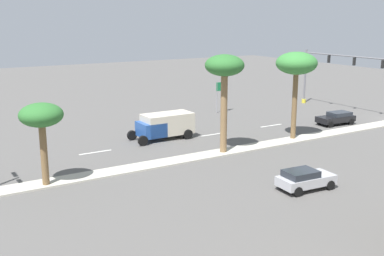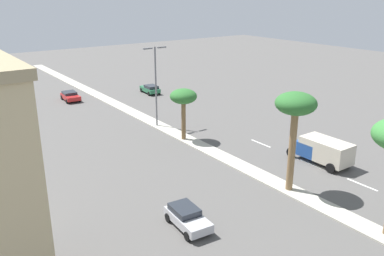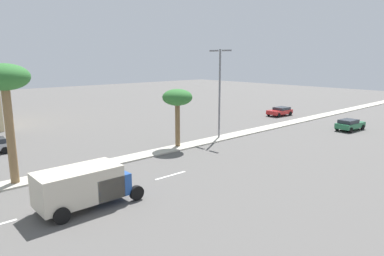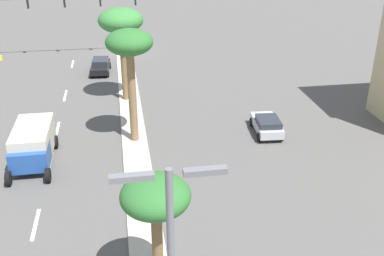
{
  "view_description": "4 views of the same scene",
  "coord_description": "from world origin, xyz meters",
  "px_view_note": "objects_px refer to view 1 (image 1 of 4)",
  "views": [
    {
      "loc": [
        -30.96,
        45.61,
        11.02
      ],
      "look_at": [
        -0.9,
        27.27,
        2.75
      ],
      "focal_mm": 44.33,
      "sensor_mm": 36.0,
      "label": 1
    },
    {
      "loc": [
        -23.65,
        4.07,
        15.33
      ],
      "look_at": [
        -1.72,
        34.82,
        2.59
      ],
      "focal_mm": 38.23,
      "sensor_mm": 36.0,
      "label": 2
    },
    {
      "loc": [
        24.52,
        17.89,
        8.41
      ],
      "look_at": [
        3.24,
        37.0,
        2.61
      ],
      "focal_mm": 31.98,
      "sensor_mm": 36.0,
      "label": 3
    },
    {
      "loc": [
        0.76,
        53.65,
        15.03
      ],
      "look_at": [
        -3.39,
        28.68,
        3.09
      ],
      "focal_mm": 43.03,
      "sensor_mm": 36.0,
      "label": 4
    }
  ],
  "objects_px": {
    "traffic_signal_gantry": "(339,70)",
    "sedan_black_mid": "(336,118)",
    "sedan_silver_outboard": "(305,179)",
    "palm_tree_front": "(225,70)",
    "box_truck": "(163,125)",
    "directional_road_sign": "(222,90)",
    "palm_tree_near": "(41,118)",
    "palm_tree_inboard": "(296,65)"
  },
  "relations": [
    {
      "from": "palm_tree_front",
      "to": "sedan_black_mid",
      "type": "xyz_separation_m",
      "value": [
        2.63,
        -16.32,
        -6.16
      ]
    },
    {
      "from": "sedan_black_mid",
      "to": "palm_tree_inboard",
      "type": "bearing_deg",
      "value": 105.33
    },
    {
      "from": "palm_tree_inboard",
      "to": "directional_road_sign",
      "type": "bearing_deg",
      "value": -6.9
    },
    {
      "from": "palm_tree_near",
      "to": "sedan_black_mid",
      "type": "bearing_deg",
      "value": -84.64
    },
    {
      "from": "palm_tree_inboard",
      "to": "palm_tree_front",
      "type": "height_order",
      "value": "palm_tree_front"
    },
    {
      "from": "directional_road_sign",
      "to": "palm_tree_near",
      "type": "bearing_deg",
      "value": 120.81
    },
    {
      "from": "palm_tree_front",
      "to": "sedan_silver_outboard",
      "type": "xyz_separation_m",
      "value": [
        -9.75,
        0.37,
        -6.14
      ]
    },
    {
      "from": "palm_tree_inboard",
      "to": "sedan_silver_outboard",
      "type": "bearing_deg",
      "value": 140.09
    },
    {
      "from": "directional_road_sign",
      "to": "palm_tree_front",
      "type": "relative_size",
      "value": 0.45
    },
    {
      "from": "directional_road_sign",
      "to": "sedan_black_mid",
      "type": "distance_m",
      "value": 13.5
    },
    {
      "from": "palm_tree_near",
      "to": "sedan_black_mid",
      "type": "height_order",
      "value": "palm_tree_near"
    },
    {
      "from": "traffic_signal_gantry",
      "to": "directional_road_sign",
      "type": "distance_m",
      "value": 14.34
    },
    {
      "from": "palm_tree_front",
      "to": "palm_tree_inboard",
      "type": "bearing_deg",
      "value": -87.38
    },
    {
      "from": "palm_tree_front",
      "to": "palm_tree_near",
      "type": "distance_m",
      "value": 14.8
    },
    {
      "from": "directional_road_sign",
      "to": "sedan_silver_outboard",
      "type": "bearing_deg",
      "value": 157.11
    },
    {
      "from": "palm_tree_near",
      "to": "sedan_black_mid",
      "type": "relative_size",
      "value": 1.32
    },
    {
      "from": "palm_tree_near",
      "to": "sedan_silver_outboard",
      "type": "height_order",
      "value": "palm_tree_near"
    },
    {
      "from": "sedan_silver_outboard",
      "to": "sedan_black_mid",
      "type": "xyz_separation_m",
      "value": [
        12.38,
        -16.69,
        -0.02
      ]
    },
    {
      "from": "palm_tree_front",
      "to": "sedan_black_mid",
      "type": "bearing_deg",
      "value": -80.86
    },
    {
      "from": "sedan_silver_outboard",
      "to": "sedan_black_mid",
      "type": "height_order",
      "value": "sedan_silver_outboard"
    },
    {
      "from": "sedan_black_mid",
      "to": "traffic_signal_gantry",
      "type": "bearing_deg",
      "value": -48.16
    },
    {
      "from": "palm_tree_inboard",
      "to": "sedan_silver_outboard",
      "type": "relative_size",
      "value": 2.01
    },
    {
      "from": "sedan_black_mid",
      "to": "directional_road_sign",
      "type": "bearing_deg",
      "value": 29.29
    },
    {
      "from": "palm_tree_front",
      "to": "sedan_black_mid",
      "type": "distance_m",
      "value": 17.64
    },
    {
      "from": "palm_tree_front",
      "to": "sedan_silver_outboard",
      "type": "bearing_deg",
      "value": 177.83
    },
    {
      "from": "traffic_signal_gantry",
      "to": "sedan_black_mid",
      "type": "height_order",
      "value": "traffic_signal_gantry"
    },
    {
      "from": "palm_tree_inboard",
      "to": "sedan_silver_outboard",
      "type": "xyz_separation_m",
      "value": [
        -10.13,
        8.47,
        -6.1
      ]
    },
    {
      "from": "directional_road_sign",
      "to": "palm_tree_inboard",
      "type": "xyz_separation_m",
      "value": [
        -13.91,
        1.68,
        4.21
      ]
    },
    {
      "from": "directional_road_sign",
      "to": "palm_tree_near",
      "type": "height_order",
      "value": "palm_tree_near"
    },
    {
      "from": "palm_tree_inboard",
      "to": "sedan_silver_outboard",
      "type": "distance_m",
      "value": 14.54
    },
    {
      "from": "traffic_signal_gantry",
      "to": "box_truck",
      "type": "distance_m",
      "value": 24.94
    },
    {
      "from": "directional_road_sign",
      "to": "sedan_black_mid",
      "type": "height_order",
      "value": "directional_road_sign"
    },
    {
      "from": "sedan_black_mid",
      "to": "sedan_silver_outboard",
      "type": "bearing_deg",
      "value": 126.56
    },
    {
      "from": "palm_tree_near",
      "to": "sedan_black_mid",
      "type": "distance_m",
      "value": 31.35
    },
    {
      "from": "palm_tree_inboard",
      "to": "sedan_silver_outboard",
      "type": "height_order",
      "value": "palm_tree_inboard"
    },
    {
      "from": "directional_road_sign",
      "to": "sedan_silver_outboard",
      "type": "xyz_separation_m",
      "value": [
        -24.04,
        10.15,
        -1.88
      ]
    },
    {
      "from": "palm_tree_inboard",
      "to": "sedan_black_mid",
      "type": "relative_size",
      "value": 1.88
    },
    {
      "from": "palm_tree_front",
      "to": "box_truck",
      "type": "height_order",
      "value": "palm_tree_front"
    },
    {
      "from": "traffic_signal_gantry",
      "to": "palm_tree_inboard",
      "type": "distance_m",
      "value": 16.62
    },
    {
      "from": "palm_tree_front",
      "to": "sedan_silver_outboard",
      "type": "height_order",
      "value": "palm_tree_front"
    },
    {
      "from": "palm_tree_near",
      "to": "sedan_silver_outboard",
      "type": "relative_size",
      "value": 1.4
    },
    {
      "from": "palm_tree_front",
      "to": "palm_tree_near",
      "type": "relative_size",
      "value": 1.45
    }
  ]
}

